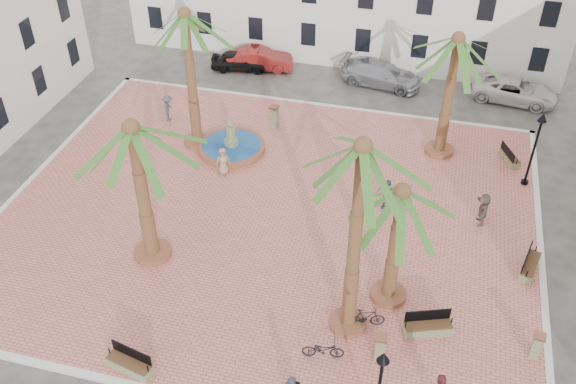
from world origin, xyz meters
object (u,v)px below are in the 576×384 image
palm_e (400,208)px  car_silver (381,74)px  pedestrian_north (168,108)px  bicycle_b (366,318)px  palm_sw (134,146)px  car_red (260,59)px  bollard_e (537,346)px  pedestrian_fountain_a (223,161)px  pedestrian_east (483,209)px  palm_s (361,169)px  bench_s (130,364)px  bicycle_a (323,349)px  car_black (239,61)px  pedestrian_fountain_b (387,194)px  lamppost_s (380,378)px  bollard_n (274,116)px  bench_ne (509,157)px  fountain (232,146)px  palm_nw (186,30)px  car_white (515,90)px  bollard_se (380,347)px  lamppost_e (537,137)px  bench_e (529,266)px  bench_se (428,327)px  palm_ne (456,54)px

palm_e → car_silver: size_ratio=1.14×
pedestrian_north → bicycle_b: bearing=-143.4°
palm_sw → car_red: size_ratio=1.61×
bollard_e → pedestrian_fountain_a: size_ratio=0.78×
pedestrian_east → palm_s: bearing=-38.4°
bench_s → pedestrian_north: bearing=120.7°
bicycle_a → car_black: (-10.69, 22.42, 0.08)m
palm_e → car_red: bearing=120.9°
bicycle_a → pedestrian_fountain_b: (1.11, 9.74, 0.43)m
palm_e → lamppost_s: size_ratio=1.50×
bench_s → car_red: size_ratio=0.44×
palm_e → car_black: (-12.72, 18.61, -4.40)m
bench_s → bollard_n: bearing=100.4°
palm_sw → bench_s: size_ratio=3.63×
bench_s → bench_ne: bench_s is taller
fountain → palm_nw: bearing=173.9°
palm_sw → lamppost_s: palm_sw is taller
palm_s → car_white: 23.19m
bollard_se → pedestrian_fountain_a: size_ratio=0.80×
lamppost_s → pedestrian_north: bearing=131.1°
car_white → lamppost_e: bearing=-169.8°
fountain → pedestrian_north: (-4.67, 2.11, 0.57)m
fountain → pedestrian_fountain_a: (0.30, -2.24, 0.53)m
palm_s → pedestrian_fountain_b: palm_s is taller
pedestrian_fountain_a → pedestrian_fountain_b: size_ratio=0.93×
pedestrian_fountain_b → car_silver: size_ratio=0.33×
palm_s → palm_sw: bearing=169.0°
bicycle_b → bench_e: bearing=-69.1°
bench_e → pedestrian_fountain_a: size_ratio=1.25×
palm_e → bench_se: bearing=-41.4°
palm_s → palm_ne: (2.70, 13.64, -1.88)m
palm_e → bench_se: (1.79, -1.57, -4.61)m
bicycle_b → pedestrian_fountain_a: 12.40m
palm_ne → bicycle_b: 14.74m
palm_e → lamppost_s: (0.34, -6.27, -2.18)m
bench_s → bench_ne: (14.12, 17.95, -0.04)m
bench_s → bicycle_a: bearing=31.7°
pedestrian_fountain_a → car_silver: bearing=29.7°
bollard_n → car_silver: size_ratio=0.26×
palm_s → palm_ne: bearing=78.8°
palm_s → bench_e: bearing=35.0°
car_black → palm_ne: bearing=-127.1°
fountain → bench_e: (15.90, -5.75, 0.02)m
pedestrian_fountain_a → car_black: size_ratio=0.41×
palm_sw → bicycle_b: palm_sw is taller
palm_ne → pedestrian_fountain_b: palm_ne is taller
palm_s → lamppost_e: size_ratio=2.14×
bench_ne → pedestrian_fountain_b: 8.37m
car_red → car_white: (16.84, -0.09, -0.01)m
bench_e → bollard_se: size_ratio=1.55×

